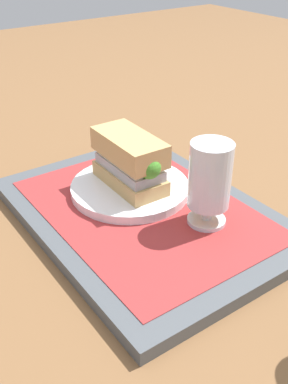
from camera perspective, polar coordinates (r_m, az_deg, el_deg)
The scene contains 6 objects.
ground_plane at distance 0.71m, azimuth 0.00°, elevation -3.46°, with size 3.00×3.00×0.00m, color brown.
tray at distance 0.71m, azimuth 0.00°, elevation -2.79°, with size 0.44×0.32×0.02m, color #4C5156.
placemat at distance 0.70m, azimuth 0.00°, elevation -2.07°, with size 0.38×0.27×0.00m, color #9E2D2D.
plate at distance 0.74m, azimuth -1.75°, elevation 0.50°, with size 0.19×0.19×0.01m, color white.
sandwich at distance 0.71m, azimuth -1.67°, elevation 3.87°, with size 0.13×0.07×0.08m.
beer_glass at distance 0.64m, azimuth 8.15°, elevation 1.33°, with size 0.06×0.06×0.12m.
Camera 1 is at (0.48, -0.34, 0.40)m, focal length 42.91 mm.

